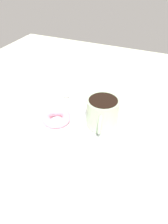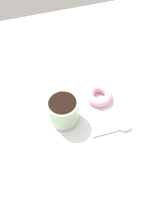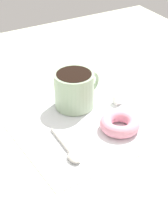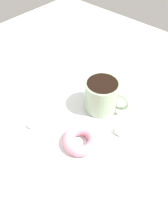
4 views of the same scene
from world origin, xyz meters
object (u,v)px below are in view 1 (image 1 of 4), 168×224
coffee_cup (102,112)px  donut (56,118)px  sugar_cube (76,138)px  spoon (69,96)px

coffee_cup → donut: coffee_cup is taller
sugar_cube → donut: bearing=-30.8°
spoon → sugar_cube: (-11.05, 18.38, 0.54)cm
coffee_cup → donut: 13.85cm
coffee_cup → sugar_cube: bearing=66.1°
coffee_cup → donut: size_ratio=1.43×
donut → spoon: 13.33cm
donut → sugar_cube: size_ratio=4.60×
spoon → donut: bearing=99.6°
donut → sugar_cube: bearing=149.2°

